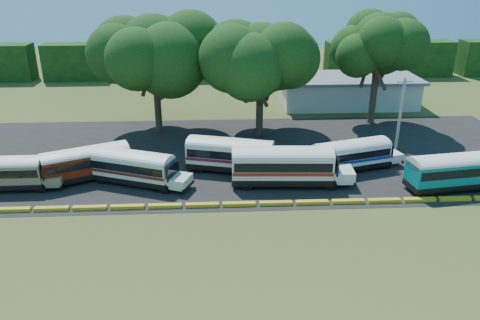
{
  "coord_description": "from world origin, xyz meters",
  "views": [
    {
      "loc": [
        -0.17,
        -32.66,
        18.15
      ],
      "look_at": [
        1.84,
        6.0,
        1.95
      ],
      "focal_mm": 35.0,
      "sensor_mm": 36.0,
      "label": 1
    }
  ],
  "objects_px": {
    "bus_white_red": "(285,164)",
    "tree_west": "(154,50)",
    "bus_teal": "(457,170)",
    "bus_beige": "(3,171)",
    "bus_cream_west": "(133,166)",
    "bus_red": "(89,161)"
  },
  "relations": [
    {
      "from": "bus_red",
      "to": "bus_teal",
      "type": "distance_m",
      "value": 32.48
    },
    {
      "from": "tree_west",
      "to": "bus_teal",
      "type": "bearing_deg",
      "value": -31.49
    },
    {
      "from": "bus_cream_west",
      "to": "bus_white_red",
      "type": "height_order",
      "value": "bus_white_red"
    },
    {
      "from": "bus_white_red",
      "to": "bus_teal",
      "type": "relative_size",
      "value": 1.08
    },
    {
      "from": "bus_beige",
      "to": "bus_red",
      "type": "distance_m",
      "value": 7.12
    },
    {
      "from": "bus_teal",
      "to": "bus_white_red",
      "type": "bearing_deg",
      "value": 165.77
    },
    {
      "from": "bus_cream_west",
      "to": "bus_white_red",
      "type": "relative_size",
      "value": 0.88
    },
    {
      "from": "bus_beige",
      "to": "bus_white_red",
      "type": "distance_m",
      "value": 24.45
    },
    {
      "from": "bus_red",
      "to": "bus_teal",
      "type": "height_order",
      "value": "bus_teal"
    },
    {
      "from": "bus_beige",
      "to": "bus_teal",
      "type": "bearing_deg",
      "value": -3.63
    },
    {
      "from": "bus_white_red",
      "to": "tree_west",
      "type": "bearing_deg",
      "value": 133.07
    },
    {
      "from": "bus_beige",
      "to": "tree_west",
      "type": "distance_m",
      "value": 20.41
    },
    {
      "from": "bus_cream_west",
      "to": "tree_west",
      "type": "distance_m",
      "value": 16.18
    },
    {
      "from": "bus_teal",
      "to": "tree_west",
      "type": "bearing_deg",
      "value": 140.67
    },
    {
      "from": "bus_white_red",
      "to": "tree_west",
      "type": "height_order",
      "value": "tree_west"
    },
    {
      "from": "bus_red",
      "to": "bus_white_red",
      "type": "xyz_separation_m",
      "value": [
        17.55,
        -2.17,
        0.24
      ]
    },
    {
      "from": "bus_white_red",
      "to": "tree_west",
      "type": "relative_size",
      "value": 0.81
    },
    {
      "from": "bus_cream_west",
      "to": "bus_teal",
      "type": "distance_m",
      "value": 28.17
    },
    {
      "from": "bus_teal",
      "to": "tree_west",
      "type": "relative_size",
      "value": 0.75
    },
    {
      "from": "tree_west",
      "to": "bus_beige",
      "type": "bearing_deg",
      "value": -128.63
    },
    {
      "from": "bus_cream_west",
      "to": "tree_west",
      "type": "bearing_deg",
      "value": 108.49
    },
    {
      "from": "bus_beige",
      "to": "bus_white_red",
      "type": "height_order",
      "value": "bus_white_red"
    }
  ]
}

